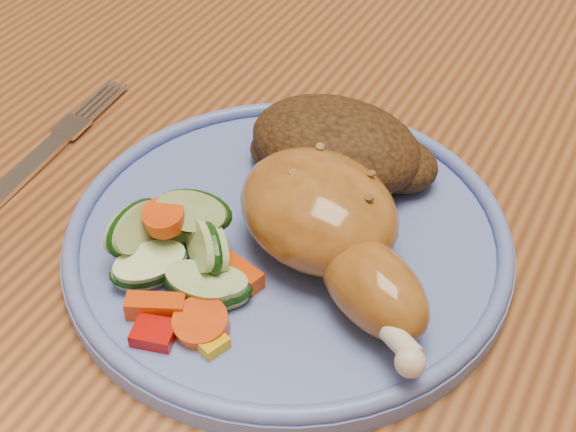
{
  "coord_description": "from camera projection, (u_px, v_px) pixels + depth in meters",
  "views": [
    {
      "loc": [
        0.11,
        -0.41,
        1.1
      ],
      "look_at": [
        -0.05,
        -0.11,
        0.78
      ],
      "focal_mm": 50.0,
      "sensor_mm": 36.0,
      "label": 1
    }
  ],
  "objects": [
    {
      "name": "dining_table",
      "position": [
        412.0,
        262.0,
        0.6
      ],
      "size": [
        0.9,
        1.4,
        0.75
      ],
      "color": "brown",
      "rests_on": "ground"
    },
    {
      "name": "chair_far",
      "position": [
        563.0,
        66.0,
        1.12
      ],
      "size": [
        0.42,
        0.42,
        0.91
      ],
      "color": "#4C2D16",
      "rests_on": "ground"
    },
    {
      "name": "plate",
      "position": [
        288.0,
        241.0,
        0.49
      ],
      "size": [
        0.27,
        0.27,
        0.01
      ],
      "primitive_type": "cylinder",
      "color": "#5669B6",
      "rests_on": "dining_table"
    },
    {
      "name": "plate_rim",
      "position": [
        288.0,
        228.0,
        0.48
      ],
      "size": [
        0.27,
        0.27,
        0.01
      ],
      "primitive_type": "torus",
      "color": "#5669B6",
      "rests_on": "plate"
    },
    {
      "name": "chicken_leg",
      "position": [
        331.0,
        227.0,
        0.45
      ],
      "size": [
        0.16,
        0.14,
        0.05
      ],
      "color": "#A36322",
      "rests_on": "plate"
    },
    {
      "name": "rice_pilaf",
      "position": [
        339.0,
        148.0,
        0.52
      ],
      "size": [
        0.12,
        0.08,
        0.05
      ],
      "color": "#422710",
      "rests_on": "plate"
    },
    {
      "name": "vegetable_pile",
      "position": [
        180.0,
        255.0,
        0.45
      ],
      "size": [
        0.1,
        0.1,
        0.05
      ],
      "color": "#A50A05",
      "rests_on": "plate"
    },
    {
      "name": "fork",
      "position": [
        33.0,
        163.0,
        0.55
      ],
      "size": [
        0.03,
        0.17,
        0.0
      ],
      "color": "silver",
      "rests_on": "dining_table"
    }
  ]
}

